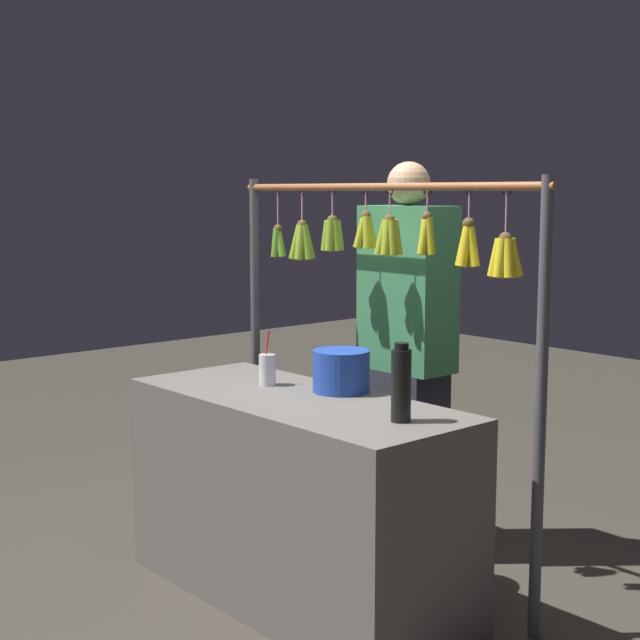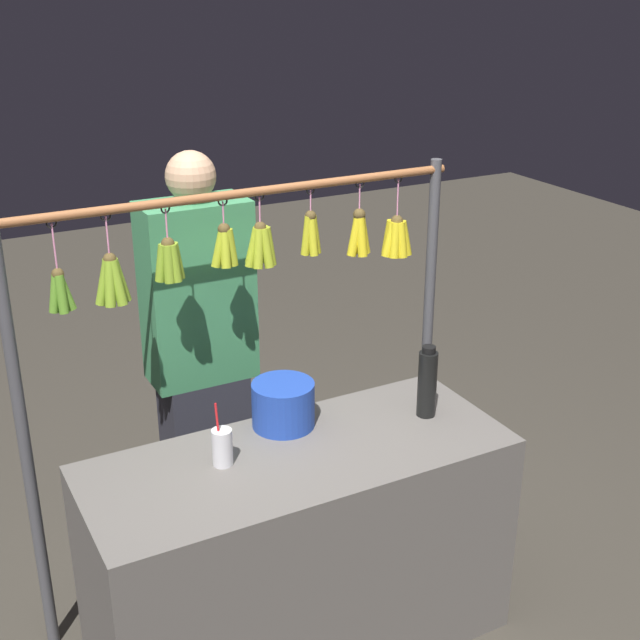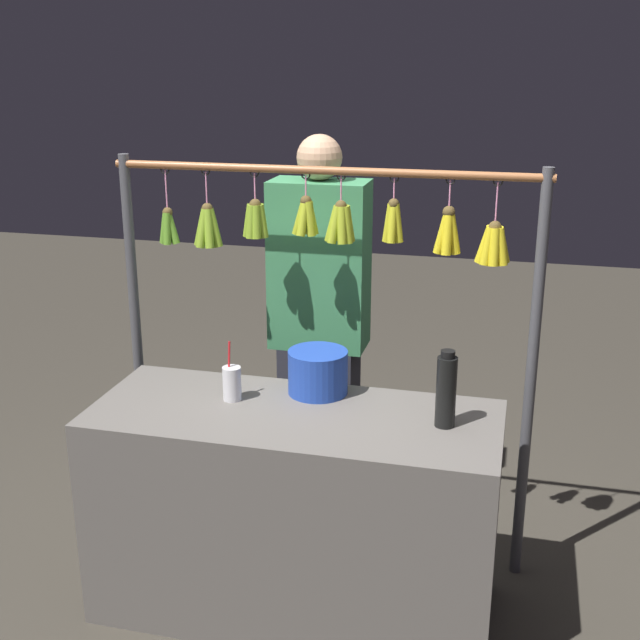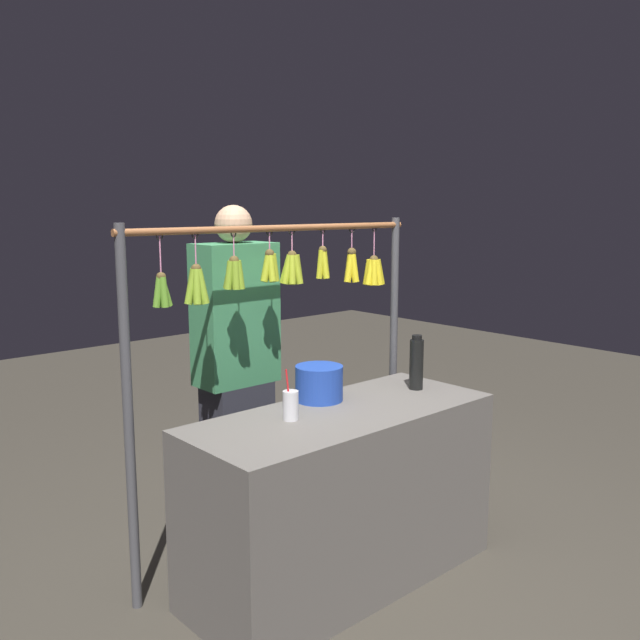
# 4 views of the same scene
# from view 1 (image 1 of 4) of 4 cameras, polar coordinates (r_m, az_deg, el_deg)

# --- Properties ---
(ground_plane) EXTENTS (12.00, 12.00, 0.00)m
(ground_plane) POSITION_cam_1_polar(r_m,az_deg,el_deg) (3.99, -1.40, -16.44)
(ground_plane) COLOR #3F3A31
(market_counter) EXTENTS (1.51, 0.61, 0.83)m
(market_counter) POSITION_cam_1_polar(r_m,az_deg,el_deg) (3.83, -1.42, -10.76)
(market_counter) COLOR #66605B
(market_counter) RESTS_ON ground
(display_rack) EXTENTS (1.74, 0.12, 1.69)m
(display_rack) POSITION_cam_1_polar(r_m,az_deg,el_deg) (3.94, 3.65, 1.87)
(display_rack) COLOR #4C4C51
(display_rack) RESTS_ON ground
(water_bottle) EXTENTS (0.07, 0.07, 0.28)m
(water_bottle) POSITION_cam_1_polar(r_m,az_deg,el_deg) (3.32, 4.93, -3.88)
(water_bottle) COLOR black
(water_bottle) RESTS_ON market_counter
(blue_bucket) EXTENTS (0.23, 0.23, 0.17)m
(blue_bucket) POSITION_cam_1_polar(r_m,az_deg,el_deg) (3.81, 1.29, -3.10)
(blue_bucket) COLOR #2347B4
(blue_bucket) RESTS_ON market_counter
(drink_cup) EXTENTS (0.07, 0.07, 0.23)m
(drink_cup) POSITION_cam_1_polar(r_m,az_deg,el_deg) (3.94, -3.21, -3.01)
(drink_cup) COLOR silver
(drink_cup) RESTS_ON market_counter
(vendor_person) EXTENTS (0.42, 0.23, 1.77)m
(vendor_person) POSITION_cam_1_polar(r_m,az_deg,el_deg) (4.26, 5.26, -2.56)
(vendor_person) COLOR #2D2D38
(vendor_person) RESTS_ON ground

